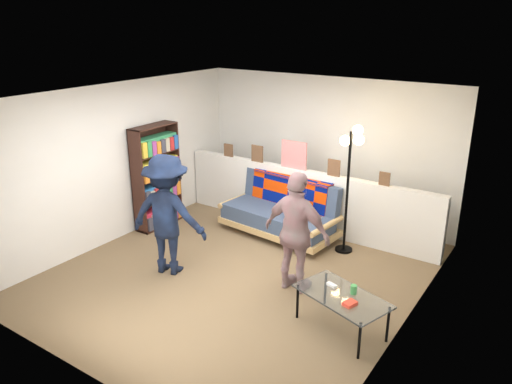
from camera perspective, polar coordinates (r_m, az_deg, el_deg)
ground at (r=6.91m, az=-1.87°, el=-9.16°), size 5.00×5.00×0.00m
room_shell at (r=6.65m, az=0.34°, el=5.21°), size 4.60×5.05×2.45m
half_wall_ledge at (r=8.10m, az=5.53°, el=-0.89°), size 4.45×0.15×1.00m
ledge_decor at (r=7.98m, az=4.19°, el=3.94°), size 2.97×0.02×0.45m
futon_sofa at (r=7.91m, az=2.97°, el=-2.31°), size 1.94×1.07×0.80m
bookshelf at (r=8.27m, az=-11.30°, el=1.37°), size 0.28×0.84×1.69m
coffee_table at (r=5.66m, az=9.86°, el=-11.83°), size 1.16×0.86×0.54m
floor_lamp at (r=7.16m, az=10.81°, el=3.13°), size 0.41×0.35×1.89m
person_left at (r=6.72m, az=-10.07°, el=-2.58°), size 1.19×0.87×1.65m
person_right at (r=6.19m, az=4.69°, el=-4.70°), size 0.94×0.44×1.57m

